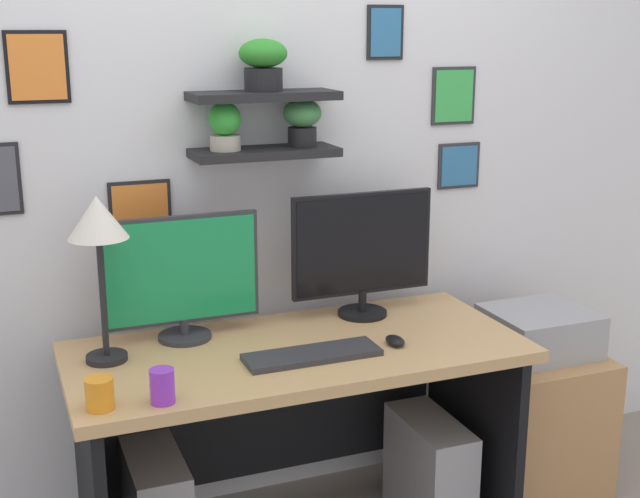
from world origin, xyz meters
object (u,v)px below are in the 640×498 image
pen_cup (162,386)px  computer_tower_right (429,471)px  monitor_right (362,250)px  computer_mouse (395,341)px  monitor_left (182,276)px  printer (539,331)px  coffee_mug (100,394)px  drawer_cabinet (533,418)px  desk_lamp (98,230)px  desk (293,400)px  keyboard (312,355)px

pen_cup → computer_tower_right: (1.00, 0.24, -0.60)m
monitor_right → computer_mouse: monitor_right is taller
computer_tower_right → monitor_right: bearing=124.6°
monitor_left → monitor_right: monitor_right is taller
computer_mouse → printer: 0.74m
monitor_right → coffee_mug: (-1.00, -0.46, -0.20)m
computer_mouse → drawer_cabinet: (0.71, 0.18, -0.49)m
computer_mouse → printer: computer_mouse is taller
desk_lamp → pen_cup: 0.54m
desk → computer_mouse: computer_mouse is taller
monitor_left → keyboard: 0.52m
monitor_left → keyboard: size_ratio=1.19×
pen_cup → monitor_right: bearing=30.2°
monitor_right → pen_cup: bearing=-149.8°
coffee_mug → pen_cup: bearing=-8.3°
monitor_right → keyboard: 0.51m
pen_cup → drawer_cabinet: pen_cup is taller
desk → monitor_right: bearing=26.5°
desk → monitor_left: size_ratio=2.86×
computer_mouse → pen_cup: pen_cup is taller
keyboard → desk_lamp: 0.77m
pen_cup → monitor_left: bearing=70.6°
coffee_mug → pen_cup: pen_cup is taller
keyboard → printer: (1.01, 0.18, -0.12)m
keyboard → printer: bearing=10.2°
coffee_mug → pen_cup: size_ratio=0.90×
keyboard → computer_mouse: size_ratio=4.89×
monitor_left → printer: bearing=-6.2°
desk → printer: size_ratio=3.96×
desk_lamp → coffee_mug: desk_lamp is taller
coffee_mug → computer_tower_right: size_ratio=0.22×
desk_lamp → keyboard: bearing=-19.5°
drawer_cabinet → coffee_mug: bearing=-169.5°
desk → desk_lamp: 0.88m
desk → computer_mouse: size_ratio=16.72×
pen_cup → computer_tower_right: size_ratio=0.25×
monitor_right → keyboard: bearing=-134.4°
computer_mouse → computer_tower_right: size_ratio=0.22×
monitor_left → printer: 1.39m
monitor_left → coffee_mug: monitor_left is taller
monitor_left → pen_cup: (-0.17, -0.48, -0.17)m
computer_mouse → desk_lamp: 1.02m
computer_mouse → drawer_cabinet: 0.88m
desk → computer_mouse: 0.41m
keyboard → computer_mouse: 0.30m
monitor_left → computer_mouse: (0.64, -0.32, -0.20)m
computer_mouse → computer_tower_right: computer_mouse is taller
desk → keyboard: size_ratio=3.42×
monitor_left → computer_mouse: size_ratio=5.84×
drawer_cabinet → printer: size_ratio=1.46×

